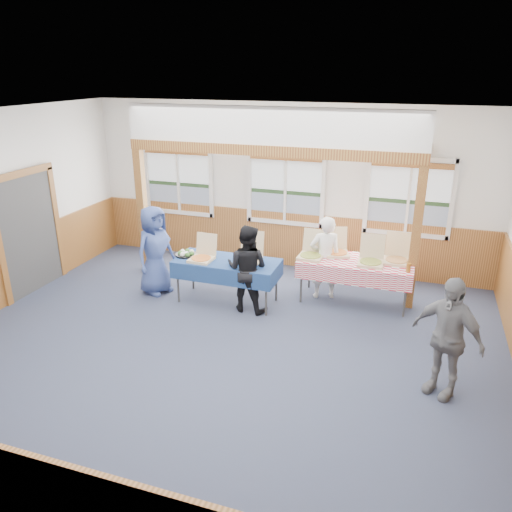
{
  "coord_description": "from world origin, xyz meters",
  "views": [
    {
      "loc": [
        2.48,
        -5.72,
        3.79
      ],
      "look_at": [
        0.22,
        1.0,
        1.1
      ],
      "focal_mm": 35.0,
      "sensor_mm": 36.0,
      "label": 1
    }
  ],
  "objects": [
    {
      "name": "ceiling",
      "position": [
        0.0,
        0.0,
        3.2
      ],
      "size": [
        8.0,
        8.0,
        0.0
      ],
      "primitive_type": "plane",
      "rotation": [
        3.14,
        0.0,
        0.0
      ],
      "color": "white",
      "rests_on": "wall_back"
    },
    {
      "name": "man_blue",
      "position": [
        -1.8,
        1.47,
        0.79
      ],
      "size": [
        0.73,
        0.9,
        1.59
      ],
      "primitive_type": "imported",
      "rotation": [
        0.0,
        0.0,
        1.24
      ],
      "color": "#334580",
      "rests_on": "floor"
    },
    {
      "name": "woman_white",
      "position": [
        1.06,
        2.22,
        0.73
      ],
      "size": [
        0.63,
        0.53,
        1.47
      ],
      "primitive_type": "imported",
      "rotation": [
        0.0,
        0.0,
        3.52
      ],
      "color": "white",
      "rests_on": "floor"
    },
    {
      "name": "drink_glass",
      "position": [
        2.44,
        1.95,
        0.83
      ],
      "size": [
        0.07,
        0.07,
        0.15
      ],
      "primitive_type": "cylinder",
      "color": "brown",
      "rests_on": "table_right"
    },
    {
      "name": "pizza_box_f",
      "position": [
        2.24,
        2.34,
        0.82
      ],
      "size": [
        0.42,
        0.51,
        0.45
      ],
      "rotation": [
        0.0,
        0.0,
        0.03
      ],
      "color": "#D1C18B",
      "rests_on": "table_right"
    },
    {
      "name": "wall_back",
      "position": [
        0.0,
        3.5,
        1.6
      ],
      "size": [
        8.0,
        0.0,
        8.0
      ],
      "primitive_type": "plane",
      "rotation": [
        1.57,
        0.0,
        0.0
      ],
      "color": "silver",
      "rests_on": "floor"
    },
    {
      "name": "cased_opening",
      "position": [
        -3.96,
        0.9,
        1.05
      ],
      "size": [
        0.06,
        1.3,
        2.1
      ],
      "primitive_type": "cube",
      "color": "#353535",
      "rests_on": "wall_left"
    },
    {
      "name": "window_right",
      "position": [
        2.3,
        3.46,
        1.68
      ],
      "size": [
        1.56,
        0.1,
        1.46
      ],
      "color": "silver",
      "rests_on": "wall_back"
    },
    {
      "name": "pizza_box_a",
      "position": [
        -0.86,
        1.39,
        0.82
      ],
      "size": [
        0.38,
        0.47,
        0.41
      ],
      "rotation": [
        0.0,
        0.0,
        -0.03
      ],
      "color": "#D1C18B",
      "rests_on": "table_left"
    },
    {
      "name": "pizza_box_b",
      "position": [
        -0.12,
        1.67,
        0.82
      ],
      "size": [
        0.44,
        0.52,
        0.44
      ],
      "rotation": [
        0.0,
        0.0,
        0.08
      ],
      "color": "#D1C18B",
      "rests_on": "table_left"
    },
    {
      "name": "table_right",
      "position": [
        1.59,
        2.2,
        0.7
      ],
      "size": [
        1.94,
        0.97,
        0.76
      ],
      "rotation": [
        0.0,
        0.0,
        0.07
      ],
      "color": "#353535",
      "rests_on": "floor"
    },
    {
      "name": "woman_black",
      "position": [
        -0.04,
        1.33,
        0.73
      ],
      "size": [
        0.75,
        0.61,
        1.46
      ],
      "primitive_type": "imported",
      "rotation": [
        0.0,
        0.0,
        3.06
      ],
      "color": "black",
      "rests_on": "floor"
    },
    {
      "name": "post_right",
      "position": [
        2.5,
        2.3,
        1.2
      ],
      "size": [
        0.15,
        0.15,
        2.4
      ],
      "primitive_type": "cube",
      "color": "#632F16",
      "rests_on": "floor"
    },
    {
      "name": "wall_front",
      "position": [
        0.0,
        -3.5,
        1.6
      ],
      "size": [
        8.0,
        0.0,
        8.0
      ],
      "primitive_type": "plane",
      "rotation": [
        -1.57,
        0.0,
        0.0
      ],
      "color": "silver",
      "rests_on": "floor"
    },
    {
      "name": "wainscot_back",
      "position": [
        0.0,
        3.48,
        0.55
      ],
      "size": [
        7.98,
        0.05,
        1.1
      ],
      "primitive_type": "cube",
      "color": "brown",
      "rests_on": "floor"
    },
    {
      "name": "pizza_box_e",
      "position": [
        1.84,
        2.12,
        0.82
      ],
      "size": [
        0.42,
        0.51,
        0.44
      ],
      "rotation": [
        0.0,
        0.0,
        0.04
      ],
      "color": "#D1C18B",
      "rests_on": "table_right"
    },
    {
      "name": "table_left",
      "position": [
        -0.46,
        1.5,
        0.7
      ],
      "size": [
        1.89,
        1.22,
        0.76
      ],
      "rotation": [
        0.0,
        0.0,
        -0.26
      ],
      "color": "#353535",
      "rests_on": "floor"
    },
    {
      "name": "pizza_box_d",
      "position": [
        1.23,
        2.39,
        0.82
      ],
      "size": [
        0.52,
        0.57,
        0.43
      ],
      "rotation": [
        0.0,
        0.0,
        0.3
      ],
      "color": "#D1C18B",
      "rests_on": "table_right"
    },
    {
      "name": "post_left",
      "position": [
        -2.5,
        2.3,
        1.2
      ],
      "size": [
        0.15,
        0.15,
        2.4
      ],
      "primitive_type": "cube",
      "color": "#632F16",
      "rests_on": "floor"
    },
    {
      "name": "veggie_tray",
      "position": [
        -1.21,
        1.5,
        0.79
      ],
      "size": [
        0.37,
        0.37,
        0.09
      ],
      "color": "black",
      "rests_on": "table_left"
    },
    {
      "name": "cross_beam",
      "position": [
        0.0,
        2.3,
        2.49
      ],
      "size": [
        5.15,
        0.18,
        0.18
      ],
      "primitive_type": "cube",
      "color": "#632F16",
      "rests_on": "post_left"
    },
    {
      "name": "window_mid",
      "position": [
        0.0,
        3.46,
        1.68
      ],
      "size": [
        1.56,
        0.1,
        1.46
      ],
      "color": "silver",
      "rests_on": "wall_back"
    },
    {
      "name": "floor",
      "position": [
        0.0,
        0.0,
        0.0
      ],
      "size": [
        8.0,
        8.0,
        0.0
      ],
      "primitive_type": "plane",
      "color": "#2C3348",
      "rests_on": "ground"
    },
    {
      "name": "pizza_box_c",
      "position": [
        0.84,
        2.1,
        0.82
      ],
      "size": [
        0.42,
        0.5,
        0.44
      ],
      "rotation": [
        0.0,
        0.0,
        -0.04
      ],
      "color": "#D1C18B",
      "rests_on": "table_right"
    },
    {
      "name": "window_left",
      "position": [
        -2.3,
        3.46,
        1.68
      ],
      "size": [
        1.56,
        0.1,
        1.46
      ],
      "color": "silver",
      "rests_on": "wall_back"
    },
    {
      "name": "person_grey",
      "position": [
        2.98,
        -0.06,
        0.78
      ],
      "size": [
        0.98,
        0.79,
        1.55
      ],
      "primitive_type": "imported",
      "rotation": [
        0.0,
        0.0,
        -0.53
      ],
      "color": "slate",
      "rests_on": "floor"
    },
    {
      "name": "wainscot_front",
      "position": [
        0.0,
        -3.48,
        0.55
      ],
      "size": [
        7.98,
        0.05,
        1.1
      ],
      "primitive_type": "cube",
      "color": "brown",
      "rests_on": "floor"
    }
  ]
}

